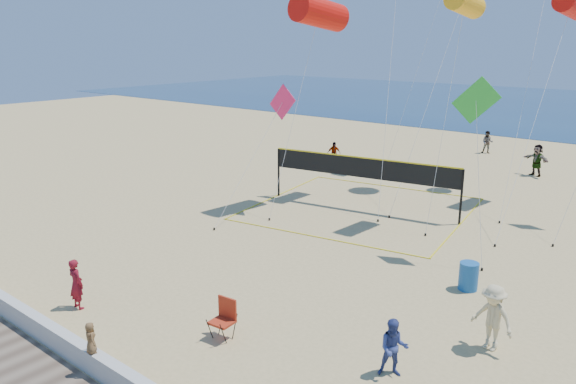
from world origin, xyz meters
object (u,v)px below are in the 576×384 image
Objects in this scene: trash_barrel at (469,276)px; camp_chair at (225,316)px; woman at (76,284)px; volleyball_net at (363,173)px.

camp_chair is at bearing -118.57° from trash_barrel.
trash_barrel is at bearing 55.80° from camp_chair.
volleyball_net is at bearing -93.73° from woman.
trash_barrel is (8.40, 8.61, -0.32)m from woman.
woman is at bearing -103.74° from volleyball_net.
volleyball_net is (1.03, 13.93, 0.94)m from woman.
woman reaches higher than camp_chair.
volleyball_net is at bearing 100.42° from camp_chair.
woman reaches higher than trash_barrel.
camp_chair is 1.34× the size of trash_barrel.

